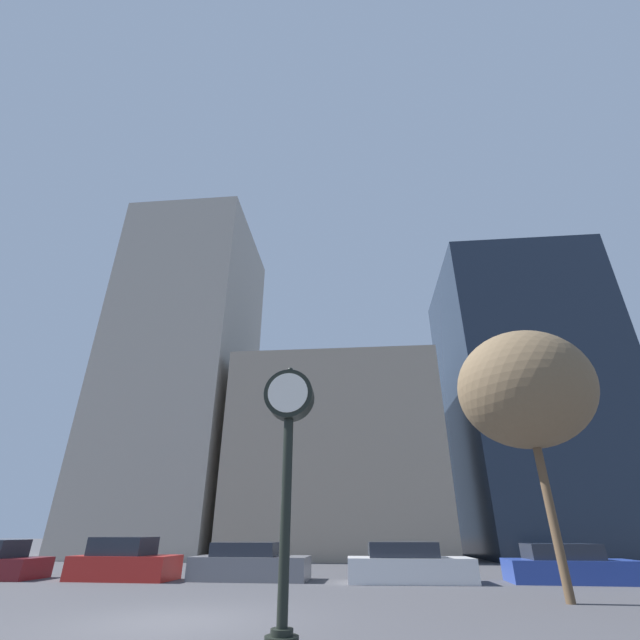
% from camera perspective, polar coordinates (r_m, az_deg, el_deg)
% --- Properties ---
extents(ground_plane, '(200.00, 200.00, 0.00)m').
position_cam_1_polar(ground_plane, '(11.14, -18.93, -33.78)').
color(ground_plane, '#424247').
extents(building_tall_tower, '(10.01, 12.00, 28.31)m').
position_cam_1_polar(building_tall_tower, '(39.41, -17.52, -6.60)').
color(building_tall_tower, '#ADA393').
rests_on(building_tall_tower, ground_plane).
extents(building_storefront_row, '(14.72, 12.00, 13.42)m').
position_cam_1_polar(building_storefront_row, '(34.70, 2.29, -17.94)').
color(building_storefront_row, gray).
rests_on(building_storefront_row, ground_plane).
extents(building_glass_modern, '(11.37, 12.00, 22.17)m').
position_cam_1_polar(building_glass_modern, '(38.00, 25.94, -9.34)').
color(building_glass_modern, '#1E2838').
rests_on(building_glass_modern, ground_plane).
extents(street_clock, '(0.99, 0.57, 4.80)m').
position_cam_1_polar(street_clock, '(8.81, -4.25, -14.84)').
color(street_clock, black).
rests_on(street_clock, ground_plane).
extents(car_red, '(3.94, 1.95, 1.46)m').
position_cam_1_polar(car_red, '(20.26, -24.64, -27.25)').
color(car_red, red).
rests_on(car_red, ground_plane).
extents(car_grey, '(4.45, 2.07, 1.28)m').
position_cam_1_polar(car_grey, '(19.05, -9.33, -29.41)').
color(car_grey, slate).
rests_on(car_grey, ground_plane).
extents(car_white, '(4.53, 1.92, 1.31)m').
position_cam_1_polar(car_white, '(18.22, 11.67, -29.36)').
color(car_white, silver).
rests_on(car_white, ground_plane).
extents(car_blue, '(4.51, 1.95, 1.25)m').
position_cam_1_polar(car_blue, '(19.95, 30.26, -26.50)').
color(car_blue, '#28429E').
rests_on(car_blue, ground_plane).
extents(bare_tree, '(4.01, 4.01, 7.47)m').
position_cam_1_polar(bare_tree, '(14.98, 25.58, -8.35)').
color(bare_tree, brown).
rests_on(bare_tree, ground_plane).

